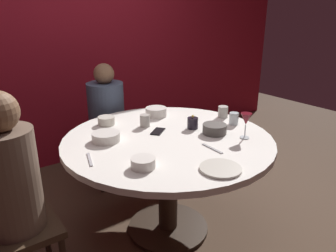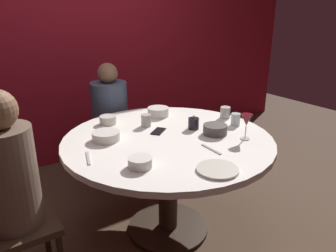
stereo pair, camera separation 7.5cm
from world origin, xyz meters
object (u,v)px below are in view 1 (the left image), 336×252
Objects in this scene: cup_by_right_diner at (223,112)px; bowl_serving_large at (143,163)px; seated_diner_left at (10,180)px; cup_near_candle at (234,119)px; dining_table at (168,156)px; bowl_salad_center at (106,137)px; bowl_rice_portion at (156,112)px; bowl_sauce_side at (106,121)px; dinner_plate at (220,169)px; bowl_small_white at (215,129)px; cup_by_left_diner at (145,121)px; wine_glass at (246,120)px; candle_holder at (193,123)px; cell_phone at (158,131)px; seated_diner_back at (106,111)px.

bowl_serving_large is at bearing -159.31° from cup_by_right_diner.
cup_near_candle is (1.56, -0.08, 0.05)m from seated_diner_left.
bowl_serving_large is (-0.38, -0.29, 0.17)m from dining_table.
bowl_salad_center is at bearing 164.03° from cup_near_candle.
bowl_serving_large is 0.79× the size of bowl_rice_portion.
seated_diner_left reaches higher than bowl_serving_large.
cup_by_right_diner is (0.84, -0.39, 0.01)m from bowl_sauce_side.
dinner_plate is 1.25× the size of bowl_salad_center.
bowl_serving_large is at bearing -167.73° from cup_near_candle.
cup_near_candle is at bearing -8.43° from dining_table.
bowl_salad_center is 1.10× the size of bowl_small_white.
dining_table is at bearing -87.12° from cup_by_left_diner.
bowl_salad_center reaches higher than dining_table.
dining_table is 1.17× the size of seated_diner_left.
wine_glass is 0.95× the size of bowl_salad_center.
cell_phone is (-0.25, 0.09, -0.04)m from candle_holder.
dining_table is 0.50m from bowl_rice_portion.
bowl_sauce_side reaches higher than bowl_salad_center.
bowl_sauce_side is at bearing 63.77° from bowl_salad_center.
cup_by_right_diner is (0.61, -0.87, 0.10)m from seated_diner_back.
bowl_small_white is at bearing 49.63° from dinner_plate.
bowl_small_white reaches higher than bowl_serving_large.
cup_near_candle is at bearing 58.41° from wine_glass.
wine_glass is 0.79m from bowl_rice_portion.
seated_diner_back is 1.30m from bowl_serving_large.
dining_table is at bearing -26.19° from bowl_salad_center.
bowl_small_white is (0.06, -0.17, -0.01)m from candle_holder.
cup_near_candle reaches higher than dining_table.
cup_by_right_diner is (0.99, -0.09, 0.02)m from bowl_salad_center.
bowl_sauce_side is (-0.53, 0.62, -0.00)m from bowl_small_white.
bowl_serving_large is at bearing -123.16° from cup_by_left_diner.
cell_phone is 1.54× the size of cup_by_left_diner.
cup_by_left_diner is (-0.21, -0.16, 0.01)m from bowl_rice_portion.
bowl_sauce_side is (0.15, 0.76, 0.00)m from bowl_serving_large.
cell_phone is 0.76× the size of bowl_salad_center.
cup_by_left_diner is (0.99, 0.27, 0.05)m from seated_diner_left.
bowl_rice_portion is at bearing 76.03° from dinner_plate.
cup_by_left_diner is at bearing 13.86° from bowl_salad_center.
bowl_serving_large is 1.08× the size of bowl_sauce_side.
bowl_salad_center is at bearing -116.23° from bowl_sauce_side.
seated_diner_left is at bearing -46.42° from seated_diner_back.
cell_phone is at bearing 176.91° from cup_by_right_diner.
bowl_serving_large is 1.06m from cup_by_right_diner.
seated_diner_back is 6.45× the size of wine_glass.
bowl_small_white is (1.31, -0.14, 0.04)m from seated_diner_left.
bowl_sauce_side is at bearing 173.38° from bowl_rice_portion.
seated_diner_left is 1.03m from cup_by_left_diner.
seated_diner_back is 1.36m from wine_glass.
candle_holder is 0.33m from cup_near_candle.
cup_by_left_diner is (0.36, 0.09, 0.02)m from bowl_salad_center.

